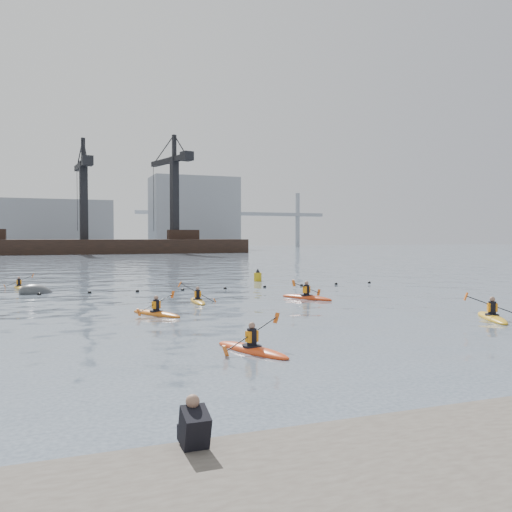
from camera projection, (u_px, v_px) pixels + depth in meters
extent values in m
plane|color=#3E4A5B|center=(331.00, 364.00, 15.37)|extent=(400.00, 400.00, 0.00)
cube|color=black|center=(194.00, 429.00, 7.96)|extent=(0.38, 0.60, 0.67)
cube|color=black|center=(191.00, 434.00, 8.17)|extent=(0.34, 0.40, 0.24)
sphere|color=#8C6651|center=(193.00, 401.00, 8.04)|extent=(0.21, 0.21, 0.21)
sphere|color=black|center=(39.00, 294.00, 33.67)|extent=(0.24, 0.24, 0.24)
sphere|color=black|center=(90.00, 293.00, 34.63)|extent=(0.24, 0.24, 0.24)
sphere|color=black|center=(137.00, 291.00, 35.55)|extent=(0.24, 0.24, 0.24)
sphere|color=black|center=(183.00, 290.00, 36.51)|extent=(0.24, 0.24, 0.24)
sphere|color=black|center=(225.00, 289.00, 37.56)|extent=(0.24, 0.24, 0.24)
sphere|color=black|center=(265.00, 287.00, 38.72)|extent=(0.24, 0.24, 0.24)
sphere|color=black|center=(301.00, 285.00, 39.95)|extent=(0.24, 0.24, 0.24)
sphere|color=black|center=(336.00, 284.00, 41.18)|extent=(0.24, 0.24, 0.24)
sphere|color=black|center=(369.00, 283.00, 42.34)|extent=(0.24, 0.24, 0.24)
cube|color=black|center=(84.00, 250.00, 117.90)|extent=(72.00, 12.00, 4.50)
cube|color=black|center=(183.00, 235.00, 125.70)|extent=(7.00, 3.00, 2.20)
cube|color=black|center=(84.00, 200.00, 117.53)|extent=(1.73, 1.73, 17.00)
cube|color=black|center=(82.00, 165.00, 119.27)|extent=(2.50, 15.05, 1.20)
cube|color=black|center=(87.00, 161.00, 112.54)|extent=(2.42, 2.78, 2.00)
cube|color=black|center=(83.00, 149.00, 117.14)|extent=(0.87, 0.87, 5.00)
cube|color=black|center=(174.00, 198.00, 124.69)|extent=(1.96, 1.96, 19.00)
cube|color=black|center=(169.00, 161.00, 126.44)|extent=(5.56, 16.73, 1.20)
cube|color=black|center=(187.00, 156.00, 119.58)|extent=(2.80, 3.08, 2.00)
cube|color=black|center=(174.00, 146.00, 124.27)|extent=(0.98, 0.98, 5.00)
cube|color=gray|center=(57.00, 225.00, 153.18)|extent=(30.00, 14.00, 14.00)
cube|color=gray|center=(194.00, 213.00, 167.44)|extent=(26.00, 14.00, 22.00)
cube|color=gray|center=(234.00, 214.00, 193.25)|extent=(70.00, 2.00, 1.20)
cylinder|color=gray|center=(165.00, 218.00, 184.32)|extent=(1.60, 1.60, 20.00)
cylinder|color=gray|center=(298.00, 220.00, 202.31)|extent=(1.60, 1.60, 20.00)
ellipsoid|color=#DF4115|center=(252.00, 350.00, 17.00)|extent=(1.75, 3.33, 0.33)
cylinder|color=black|center=(252.00, 346.00, 17.00)|extent=(0.79, 0.79, 0.06)
cylinder|color=black|center=(252.00, 337.00, 16.99)|extent=(0.31, 0.31, 0.54)
cube|color=orange|center=(252.00, 336.00, 16.98)|extent=(0.43, 0.34, 0.35)
sphere|color=#8C6651|center=(252.00, 326.00, 16.97)|extent=(0.22, 0.22, 0.22)
cylinder|color=black|center=(252.00, 334.00, 16.98)|extent=(2.01, 0.76, 0.88)
cube|color=#D85914|center=(225.00, 351.00, 16.30)|extent=(0.22, 0.20, 0.35)
cube|color=#D85914|center=(276.00, 318.00, 17.66)|extent=(0.22, 0.20, 0.35)
ellipsoid|color=gold|center=(492.00, 318.00, 23.76)|extent=(2.25, 3.44, 0.35)
cylinder|color=black|center=(492.00, 315.00, 23.76)|extent=(0.89, 0.89, 0.07)
cylinder|color=black|center=(492.00, 308.00, 23.75)|extent=(0.33, 0.33, 0.57)
cube|color=orange|center=(492.00, 307.00, 23.75)|extent=(0.46, 0.40, 0.37)
sphere|color=#8C6651|center=(492.00, 299.00, 23.73)|extent=(0.23, 0.23, 0.23)
cylinder|color=black|center=(492.00, 305.00, 23.74)|extent=(2.04, 1.09, 0.86)
cube|color=#D85914|center=(466.00, 296.00, 23.86)|extent=(0.23, 0.22, 0.37)
ellipsoid|color=#D26413|center=(156.00, 314.00, 25.05)|extent=(2.14, 3.09, 0.32)
cylinder|color=black|center=(156.00, 311.00, 25.05)|extent=(0.82, 0.82, 0.06)
cylinder|color=black|center=(156.00, 305.00, 25.04)|extent=(0.30, 0.30, 0.52)
cube|color=orange|center=(156.00, 305.00, 25.03)|extent=(0.42, 0.37, 0.34)
sphere|color=#8C6651|center=(156.00, 298.00, 25.02)|extent=(0.21, 0.21, 0.21)
cylinder|color=black|center=(156.00, 303.00, 25.03)|extent=(1.84, 1.07, 0.72)
cube|color=#D85914|center=(139.00, 312.00, 24.26)|extent=(0.20, 0.20, 0.34)
cube|color=#D85914|center=(173.00, 294.00, 25.81)|extent=(0.20, 0.20, 0.34)
ellipsoid|color=#C08616|center=(198.00, 302.00, 29.90)|extent=(0.87, 3.13, 0.31)
cylinder|color=black|center=(198.00, 299.00, 29.90)|extent=(0.63, 0.63, 0.06)
cylinder|color=black|center=(198.00, 294.00, 29.89)|extent=(0.29, 0.29, 0.50)
cube|color=orange|center=(198.00, 294.00, 29.89)|extent=(0.36, 0.24, 0.33)
sphere|color=#8C6651|center=(198.00, 288.00, 29.88)|extent=(0.20, 0.20, 0.20)
cylinder|color=black|center=(198.00, 293.00, 29.89)|extent=(1.85, 0.19, 1.10)
cube|color=#D85914|center=(180.00, 284.00, 29.59)|extent=(0.22, 0.15, 0.31)
cube|color=#D85914|center=(215.00, 301.00, 30.18)|extent=(0.22, 0.15, 0.31)
ellipsoid|color=red|center=(306.00, 298.00, 31.67)|extent=(2.20, 3.62, 0.37)
cylinder|color=black|center=(306.00, 295.00, 31.67)|extent=(0.91, 0.91, 0.07)
cylinder|color=black|center=(307.00, 290.00, 31.65)|extent=(0.34, 0.34, 0.59)
cube|color=orange|center=(307.00, 289.00, 31.65)|extent=(0.48, 0.40, 0.39)
sphere|color=#8C6651|center=(307.00, 283.00, 31.64)|extent=(0.24, 0.24, 0.24)
cylinder|color=black|center=(307.00, 288.00, 31.65)|extent=(2.20, 1.05, 0.81)
cube|color=#D85914|center=(319.00, 293.00, 32.50)|extent=(0.22, 0.22, 0.39)
cube|color=#D85914|center=(294.00, 283.00, 30.80)|extent=(0.22, 0.22, 0.39)
ellipsoid|color=#C38A16|center=(19.00, 288.00, 38.26)|extent=(0.97, 2.93, 0.29)
cylinder|color=black|center=(19.00, 286.00, 38.26)|extent=(0.61, 0.61, 0.05)
cylinder|color=black|center=(19.00, 282.00, 38.25)|extent=(0.27, 0.27, 0.47)
cube|color=orange|center=(19.00, 282.00, 38.25)|extent=(0.35, 0.24, 0.31)
sphere|color=#8C6651|center=(19.00, 278.00, 38.24)|extent=(0.19, 0.19, 0.19)
cylinder|color=black|center=(19.00, 281.00, 38.24)|extent=(1.83, 0.29, 0.78)
cube|color=#D85914|center=(5.00, 287.00, 37.81)|extent=(0.17, 0.15, 0.30)
cube|color=#D85914|center=(33.00, 276.00, 38.68)|extent=(0.17, 0.15, 0.30)
ellipsoid|color=#3B3E40|center=(36.00, 293.00, 34.66)|extent=(2.84, 2.48, 1.61)
cylinder|color=gold|center=(258.00, 278.00, 44.38)|extent=(0.64, 0.64, 0.82)
cone|color=black|center=(258.00, 271.00, 44.36)|extent=(0.40, 0.40, 0.32)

